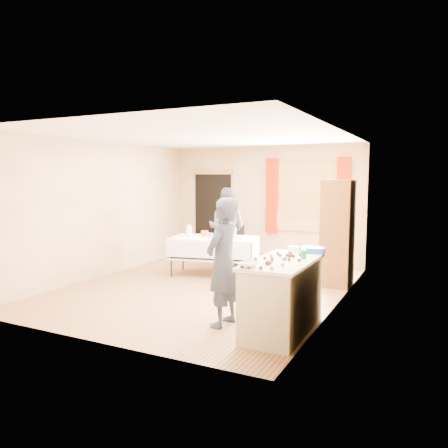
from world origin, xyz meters
The scene contains 29 objects.
floor centered at (0.00, 0.00, -0.01)m, with size 4.50×5.50×0.02m, color #9E7047.
ceiling centered at (0.00, 0.00, 2.61)m, with size 4.50×5.50×0.02m, color white.
wall_back centered at (0.00, 2.76, 1.30)m, with size 4.50×0.02×2.60m, color tan.
wall_front centered at (0.00, -2.76, 1.30)m, with size 4.50×0.02×2.60m, color tan.
wall_left centered at (-2.26, 0.00, 1.30)m, with size 0.02×5.50×2.60m, color tan.
wall_right centered at (2.26, 0.00, 1.30)m, with size 0.02×5.50×2.60m, color tan.
window_frame centered at (1.00, 2.72, 1.50)m, with size 1.32×0.06×1.52m, color olive.
window_pane centered at (1.00, 2.71, 1.50)m, with size 1.20×0.02×1.40m, color white.
curtain_left centered at (0.22, 2.67, 1.50)m, with size 0.28×0.06×1.65m, color #9A1900.
curtain_right centered at (1.78, 2.67, 1.50)m, with size 0.28×0.06×1.65m, color #9A1900.
doorway centered at (-1.30, 2.73, 1.00)m, with size 0.95×0.04×2.00m, color black.
door_lintel centered at (-1.30, 2.70, 2.02)m, with size 1.05×0.06×0.08m, color olive.
cabinet centered at (1.99, 1.20, 0.94)m, with size 0.50×0.60×1.88m, color brown.
counter centered at (1.89, -1.45, 0.45)m, with size 0.69×1.46×0.91m.
party_table centered at (-0.34, 0.96, 0.44)m, with size 1.82×1.20×0.75m.
chair centered at (-0.34, 1.90, 0.27)m, with size 0.45×0.45×0.92m.
girl centered at (1.12, -1.56, 0.83)m, with size 0.43×0.63×1.67m, color #232B3F.
woman centered at (-0.38, 1.62, 0.85)m, with size 0.88×0.71×1.70m, color black.
soda_can centered at (2.10, -1.29, 0.97)m, with size 0.07×0.07×0.12m, color #077E28.
mixing_bowl centered at (1.68, -2.05, 0.94)m, with size 0.26×0.26×0.05m, color white.
foam_block centered at (1.85, -0.87, 0.95)m, with size 0.15×0.10×0.08m, color white.
blue_basket centered at (2.10, -0.81, 0.95)m, with size 0.30×0.20×0.08m, color blue.
pitcher centered at (-0.77, 0.74, 0.86)m, with size 0.11×0.11×0.22m, color silver.
cup_red centered at (-0.56, 0.97, 0.81)m, with size 0.19×0.19×0.12m, color #C33B23.
cup_rainbow centered at (-0.34, 0.80, 0.80)m, with size 0.12×0.12×0.10m, color red.
small_bowl centered at (-0.07, 1.14, 0.78)m, with size 0.24×0.24×0.05m, color white.
pastry_tray centered at (0.16, 0.92, 0.76)m, with size 0.28×0.20×0.02m, color white.
bottle centered at (-0.93, 1.03, 0.84)m, with size 0.09×0.09×0.18m, color white.
cake_balls centered at (1.85, -1.53, 0.93)m, with size 0.53×1.10×0.04m.
Camera 1 is at (3.59, -6.49, 1.93)m, focal length 35.00 mm.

